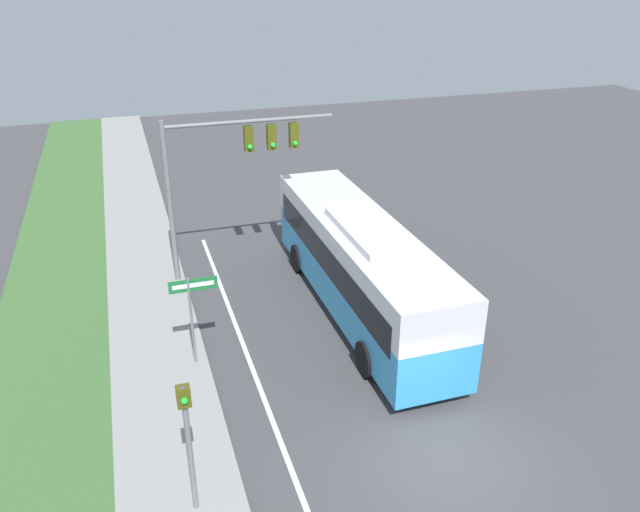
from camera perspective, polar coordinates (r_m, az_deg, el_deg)
ground_plane at (r=16.13m, az=11.29°, el=-17.86°), size 80.00×80.00×0.00m
lane_divider_near at (r=15.06m, az=-1.70°, el=-21.10°), size 0.14×30.00×0.01m
bus at (r=20.76m, az=3.68°, el=-0.46°), size 2.59×11.39×3.46m
signal_gantry at (r=22.62m, az=-8.44°, el=8.58°), size 6.15×0.41×6.09m
pedestrian_signal at (r=13.48m, az=-12.02°, el=-15.34°), size 0.28×0.34×3.34m
street_sign at (r=18.18m, az=-11.58°, el=-4.44°), size 1.38×0.08×2.92m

